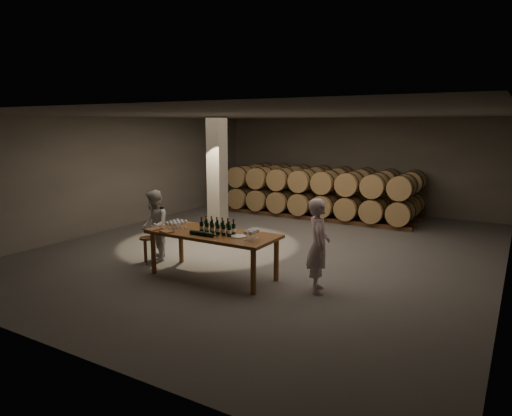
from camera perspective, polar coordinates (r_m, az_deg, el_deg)
The scene contains 15 objects.
room at distance 12.04m, azimuth -4.86°, elevation 3.77°, with size 12.00×12.00×12.00m.
tasting_table at distance 8.99m, azimuth -5.40°, elevation -3.71°, with size 2.60×1.10×0.90m.
barrel_stack_back at distance 15.96m, azimuth 9.34°, elevation 2.49°, with size 6.26×0.95×1.57m.
barrel_stack_front at distance 14.67m, azimuth 7.34°, elevation 1.86°, with size 6.26×0.95×1.57m.
bottle_cluster at distance 8.84m, azimuth -4.85°, elevation -2.50°, with size 0.73×0.23×0.31m.
lying_bottles at distance 8.72m, azimuth -6.73°, elevation -3.19°, with size 0.63×0.08×0.08m.
glass_cluster_left at distance 9.39m, azimuth -9.93°, elevation -1.83°, with size 0.30×0.41×0.16m.
glass_cluster_right at distance 8.39m, azimuth -0.57°, elevation -3.01°, with size 0.20×0.31×0.19m.
plate at distance 8.60m, azimuth -2.20°, elevation -3.55°, with size 0.29×0.29×0.02m, color silver.
notebook_near at distance 9.11m, azimuth -11.11°, elevation -2.91°, with size 0.24×0.19×0.03m, color #925E35.
notebook_corner at distance 9.38m, azimuth -12.75°, elevation -2.60°, with size 0.23×0.30×0.03m, color #925E35.
pen at distance 9.11m, azimuth -10.92°, elevation -2.96°, with size 0.01×0.01×0.15m, color black.
stool at distance 10.18m, azimuth -13.38°, elevation -4.15°, with size 0.35×0.35×0.58m.
person_man at distance 8.23m, azimuth 7.81°, elevation -4.67°, with size 0.62×0.41×1.70m, color beige.
person_woman at distance 10.25m, azimuth -12.61°, elevation -2.20°, with size 0.77×0.60×1.58m, color silver.
Camera 1 is at (5.15, -9.54, 2.97)m, focal length 32.00 mm.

